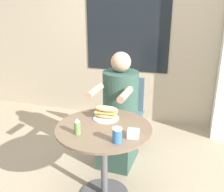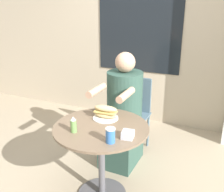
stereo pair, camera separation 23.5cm
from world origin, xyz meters
name	(u,v)px [view 2 (the right image)]	position (x,y,z in m)	size (l,w,h in m)	color
storefront_wall	(160,26)	(0.00, 1.81, 1.40)	(8.00, 0.09, 2.80)	#B7A88E
cafe_table	(101,145)	(0.00, 0.00, 0.53)	(0.82, 0.82, 0.71)	brown
diner_chair	(134,107)	(-0.04, 0.96, 0.52)	(0.39, 0.39, 0.87)	slate
seated_diner	(123,117)	(-0.04, 0.61, 0.53)	(0.38, 0.69, 1.23)	#2D4C42
sandwich_on_plate	(106,113)	(-0.04, 0.16, 0.77)	(0.23, 0.23, 0.12)	white
drink_cup	(110,135)	(0.18, -0.21, 0.77)	(0.07, 0.07, 0.12)	#336BB7
napkin_box	(128,135)	(0.28, -0.10, 0.74)	(0.10, 0.10, 0.06)	silver
condiment_bottle	(73,125)	(-0.16, -0.18, 0.78)	(0.05, 0.05, 0.13)	#66934C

